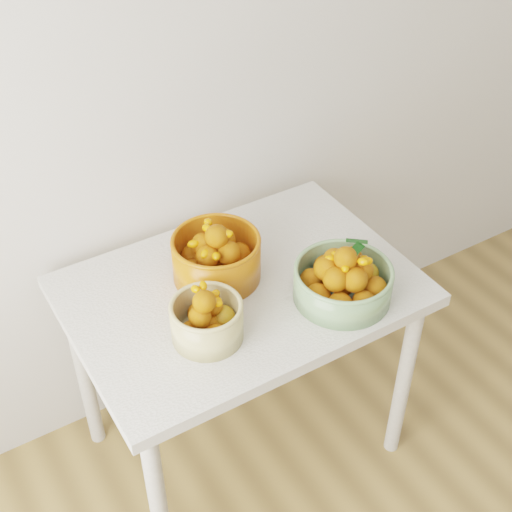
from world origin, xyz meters
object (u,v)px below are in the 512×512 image
at_px(bowl_orange, 216,257).
at_px(bowl_green, 343,280).
at_px(bowl_cream, 207,319).
at_px(table, 241,310).

bearing_deg(bowl_orange, bowl_green, -45.49).
relative_size(bowl_green, bowl_orange, 1.06).
xyz_separation_m(bowl_cream, bowl_orange, (0.14, 0.21, 0.01)).
distance_m(table, bowl_cream, 0.27).
bearing_deg(bowl_orange, table, -63.21).
distance_m(table, bowl_orange, 0.19).
xyz_separation_m(table, bowl_orange, (-0.04, 0.08, 0.17)).
bearing_deg(bowl_cream, table, 35.92).
bearing_deg(bowl_orange, bowl_cream, -124.50).
height_order(table, bowl_orange, bowl_orange).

